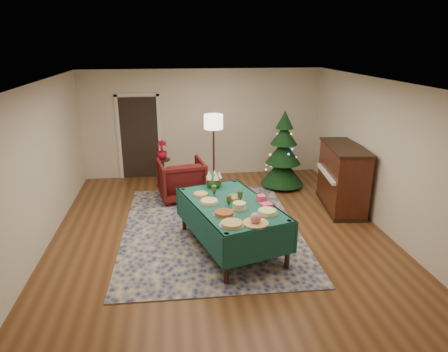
{
  "coord_description": "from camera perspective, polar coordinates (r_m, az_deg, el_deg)",
  "views": [
    {
      "loc": [
        -0.81,
        -6.47,
        3.35
      ],
      "look_at": [
        0.1,
        0.26,
        1.03
      ],
      "focal_mm": 32.0,
      "sensor_mm": 36.0,
      "label": 1
    }
  ],
  "objects": [
    {
      "name": "platter_0",
      "position": [
        5.8,
        1.12,
        -6.84
      ],
      "size": [
        0.37,
        0.37,
        0.05
      ],
      "color": "silver",
      "rests_on": "buffet_table"
    },
    {
      "name": "potted_plant",
      "position": [
        9.55,
        -8.86,
        3.12
      ],
      "size": [
        0.25,
        0.45,
        0.25
      ],
      "primitive_type": "imported",
      "color": "maroon",
      "rests_on": "side_table"
    },
    {
      "name": "platter_4",
      "position": [
        6.32,
        2.19,
        -4.31
      ],
      "size": [
        0.24,
        0.24,
        0.11
      ],
      "color": "silver",
      "rests_on": "buffet_table"
    },
    {
      "name": "centerpiece",
      "position": [
        7.21,
        -1.47,
        -0.55
      ],
      "size": [
        0.29,
        0.3,
        0.34
      ],
      "color": "#1E4C1E",
      "rests_on": "buffet_table"
    },
    {
      "name": "goblet_0",
      "position": [
        6.81,
        -1.42,
        -2.11
      ],
      "size": [
        0.09,
        0.09,
        0.19
      ],
      "color": "#2D471E",
      "rests_on": "buffet_table"
    },
    {
      "name": "napkin_stack",
      "position": [
        6.48,
        6.01,
        -4.11
      ],
      "size": [
        0.2,
        0.2,
        0.04
      ],
      "primitive_type": "cube",
      "rotation": [
        0.0,
        0.0,
        0.28
      ],
      "color": "#E33F5B",
      "rests_on": "buffet_table"
    },
    {
      "name": "floor_lamp",
      "position": [
        9.07,
        -1.51,
        7.1
      ],
      "size": [
        0.43,
        0.43,
        1.78
      ],
      "color": "#A57F3F",
      "rests_on": "ground"
    },
    {
      "name": "side_table",
      "position": [
        9.69,
        -8.72,
        0.43
      ],
      "size": [
        0.38,
        0.38,
        0.68
      ],
      "color": "black",
      "rests_on": "ground"
    },
    {
      "name": "armchair",
      "position": [
        8.81,
        -6.1,
        -0.24
      ],
      "size": [
        1.08,
        1.03,
        0.98
      ],
      "primitive_type": "imported",
      "rotation": [
        0.0,
        0.0,
        3.31
      ],
      "color": "#501111",
      "rests_on": "ground"
    },
    {
      "name": "platter_3",
      "position": [
        6.13,
        0.01,
        -5.34
      ],
      "size": [
        0.34,
        0.34,
        0.06
      ],
      "color": "silver",
      "rests_on": "buffet_table"
    },
    {
      "name": "rug",
      "position": [
        7.53,
        -1.89,
        -7.53
      ],
      "size": [
        3.3,
        4.28,
        0.02
      ],
      "primitive_type": "cube",
      "rotation": [
        0.0,
        0.0,
        -0.02
      ],
      "color": "navy",
      "rests_on": "ground"
    },
    {
      "name": "goblet_1",
      "position": [
        6.57,
        2.31,
        -2.91
      ],
      "size": [
        0.09,
        0.09,
        0.19
      ],
      "color": "#2D471E",
      "rests_on": "buffet_table"
    },
    {
      "name": "platter_7",
      "position": [
        6.88,
        -3.34,
        -2.63
      ],
      "size": [
        0.28,
        0.28,
        0.05
      ],
      "color": "silver",
      "rests_on": "buffet_table"
    },
    {
      "name": "platter_6",
      "position": [
        6.64,
        1.41,
        -3.27
      ],
      "size": [
        0.29,
        0.29,
        0.08
      ],
      "color": "silver",
      "rests_on": "buffet_table"
    },
    {
      "name": "buffet_table",
      "position": [
        6.61,
        1.02,
        -5.23
      ],
      "size": [
        1.76,
        2.35,
        0.82
      ],
      "color": "black",
      "rests_on": "ground"
    },
    {
      "name": "platter_5",
      "position": [
        6.55,
        -2.14,
        -3.68
      ],
      "size": [
        0.33,
        0.33,
        0.06
      ],
      "color": "silver",
      "rests_on": "buffet_table"
    },
    {
      "name": "piano",
      "position": [
        8.58,
        16.57,
        -0.29
      ],
      "size": [
        0.91,
        1.63,
        1.34
      ],
      "color": "black",
      "rests_on": "ground"
    },
    {
      "name": "platter_2",
      "position": [
        6.19,
        6.18,
        -5.15
      ],
      "size": [
        0.33,
        0.33,
        0.07
      ],
      "color": "silver",
      "rests_on": "buffet_table"
    },
    {
      "name": "platter_1",
      "position": [
        5.84,
        4.54,
        -6.24
      ],
      "size": [
        0.39,
        0.39,
        0.18
      ],
      "color": "silver",
      "rests_on": "buffet_table"
    },
    {
      "name": "goblet_2",
      "position": [
        6.38,
        0.71,
        -3.59
      ],
      "size": [
        0.09,
        0.09,
        0.19
      ],
      "color": "#2D471E",
      "rests_on": "buffet_table"
    },
    {
      "name": "doorway",
      "position": [
        10.23,
        -11.99,
        5.7
      ],
      "size": [
        1.08,
        0.04,
        2.16
      ],
      "color": "black",
      "rests_on": "ground"
    },
    {
      "name": "christmas_tree",
      "position": [
        9.48,
        8.45,
        3.19
      ],
      "size": [
        1.28,
        1.28,
        1.84
      ],
      "color": "black",
      "rests_on": "ground"
    },
    {
      "name": "gift_box",
      "position": [
        6.63,
        5.34,
        -3.21
      ],
      "size": [
        0.16,
        0.16,
        0.11
      ],
      "primitive_type": "cube",
      "rotation": [
        0.0,
        0.0,
        0.28
      ],
      "color": "#EE4267",
      "rests_on": "buffet_table"
    },
    {
      "name": "room_shell",
      "position": [
        6.82,
        -0.53,
        1.77
      ],
      "size": [
        7.0,
        7.0,
        7.0
      ],
      "color": "#593319",
      "rests_on": "ground"
    }
  ]
}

